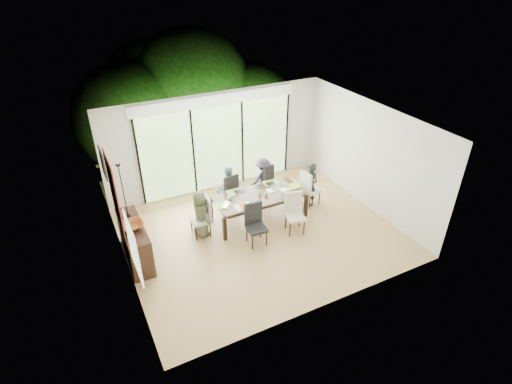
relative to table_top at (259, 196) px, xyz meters
name	(u,v)px	position (x,y,z in m)	size (l,w,h in m)	color
floor	(261,234)	(-0.25, -0.59, -0.65)	(6.00, 5.00, 0.01)	olive
ceiling	(262,124)	(-0.25, -0.59, 2.06)	(6.00, 5.00, 0.01)	white
wall_back	(218,142)	(-0.25, 1.92, 0.71)	(6.00, 0.02, 2.70)	beige
wall_front	(330,249)	(-0.25, -3.10, 0.71)	(6.00, 0.02, 2.70)	beige
wall_left	(119,219)	(-3.26, -0.59, 0.71)	(0.02, 5.00, 2.70)	beige
wall_right	(370,156)	(2.76, -0.59, 0.71)	(0.02, 5.00, 2.70)	white
glass_doors	(218,148)	(-0.25, 1.88, 0.56)	(4.20, 0.02, 2.30)	#598C3F
blinds_header	(216,100)	(-0.25, 1.87, 1.86)	(4.40, 0.06, 0.28)	white
mullion_a	(139,164)	(-2.35, 1.87, 0.56)	(0.05, 0.04, 2.30)	black
mullion_b	(193,153)	(-0.95, 1.87, 0.56)	(0.05, 0.04, 2.30)	black
mullion_c	(242,143)	(0.45, 1.87, 0.56)	(0.05, 0.04, 2.30)	black
mullion_d	(287,134)	(1.85, 1.87, 0.56)	(0.05, 0.04, 2.30)	black
side_window	(133,248)	(-3.22, -1.79, 0.86)	(0.02, 0.90, 1.00)	#8CAD7F
deck	(209,174)	(-0.25, 2.81, -0.69)	(6.00, 1.80, 0.10)	brown
rail_top	(198,146)	(-0.25, 3.61, -0.09)	(6.00, 0.08, 0.06)	brown
foliage_left	(127,118)	(-2.05, 4.61, 0.80)	(3.20, 3.20, 3.20)	#14380F
foliage_mid	(190,91)	(0.15, 5.21, 1.16)	(4.00, 4.00, 4.00)	#14380F
foliage_right	(251,106)	(1.95, 4.41, 0.62)	(2.80, 2.80, 2.80)	#14380F
foliage_far	(155,95)	(-0.85, 5.91, 0.98)	(3.60, 3.60, 3.60)	#14380F
table_top	(259,196)	(0.00, 0.00, 0.00)	(2.14, 0.98, 0.05)	black
table_apron	(259,199)	(0.00, 0.00, -0.08)	(1.96, 0.80, 0.09)	black
table_leg_fl	(225,229)	(-1.08, -0.43, -0.33)	(0.08, 0.08, 0.61)	black
table_leg_fr	(306,205)	(1.08, -0.43, -0.33)	(0.08, 0.08, 0.61)	black
table_leg_bl	(211,210)	(-1.08, 0.43, -0.33)	(0.08, 0.08, 0.61)	black
table_leg_br	(288,190)	(1.08, 0.43, -0.33)	(0.08, 0.08, 0.61)	black
chair_left_end	(200,217)	(-1.50, 0.00, -0.15)	(0.41, 0.41, 0.98)	beige
chair_right_end	(311,187)	(1.50, 0.00, -0.15)	(0.41, 0.41, 0.98)	silver
chair_far_left	(228,190)	(-0.45, 0.85, -0.15)	(0.41, 0.41, 0.98)	black
chair_far_right	(263,181)	(0.55, 0.85, -0.15)	(0.41, 0.41, 0.98)	black
chair_near_left	(257,226)	(-0.50, -0.87, -0.15)	(0.41, 0.41, 0.98)	black
chair_near_right	(295,214)	(0.50, -0.87, -0.15)	(0.41, 0.41, 0.98)	beige
person_left_end	(201,214)	(-1.48, 0.00, -0.07)	(0.54, 0.34, 1.15)	#464F35
person_right_end	(310,185)	(1.48, 0.00, -0.07)	(0.54, 0.34, 1.15)	black
person_far_left	(228,187)	(-0.45, 0.83, -0.07)	(0.54, 0.34, 1.15)	#6E8F9F
person_far_right	(263,179)	(0.55, 0.83, -0.07)	(0.54, 0.34, 1.15)	#262031
placemat_left	(222,205)	(-0.95, 0.00, 0.03)	(0.39, 0.29, 0.01)	#83AC3D
placemat_right	(293,186)	(0.95, 0.00, 0.03)	(0.39, 0.29, 0.01)	#8E9F38
placemat_far_l	(235,192)	(-0.45, 0.40, 0.03)	(0.39, 0.29, 0.01)	#7EB23F
placemat_far_r	(271,183)	(0.55, 0.40, 0.03)	(0.39, 0.29, 0.01)	#86AE3E
placemat_paper	(243,207)	(-0.55, -0.30, 0.03)	(0.39, 0.29, 0.01)	white
tablet_far_l	(239,191)	(-0.35, 0.35, 0.04)	(0.23, 0.16, 0.01)	black
tablet_far_r	(270,184)	(0.50, 0.35, 0.04)	(0.21, 0.15, 0.01)	black
papers	(285,189)	(0.70, -0.05, 0.03)	(0.27, 0.20, 0.00)	white
platter_base	(243,206)	(-0.55, -0.30, 0.04)	(0.23, 0.23, 0.02)	white
platter_snacks	(243,206)	(-0.55, -0.30, 0.06)	(0.18, 0.18, 0.01)	#C56117
vase	(260,192)	(0.05, 0.05, 0.08)	(0.07, 0.07, 0.11)	silver
hyacinth_stems	(260,188)	(0.05, 0.05, 0.19)	(0.04, 0.04, 0.14)	#337226
hyacinth_blooms	(260,185)	(0.05, 0.05, 0.28)	(0.10, 0.10, 0.10)	#454FAD
laptop	(228,205)	(-0.85, -0.10, 0.04)	(0.29, 0.19, 0.02)	silver
cup_a	(229,198)	(-0.70, 0.15, 0.07)	(0.11, 0.11, 0.09)	white
cup_b	(266,194)	(0.15, -0.10, 0.07)	(0.09, 0.09, 0.08)	white
cup_c	(286,184)	(0.80, 0.10, 0.07)	(0.11, 0.11, 0.09)	white
book	(267,191)	(0.25, 0.05, 0.03)	(0.15, 0.20, 0.02)	white
sideboard	(135,242)	(-3.01, -0.18, -0.21)	(0.43, 1.54, 0.86)	black
bowl	(132,226)	(-3.01, -0.28, 0.28)	(0.46, 0.46, 0.11)	brown
candlestick_base	(128,216)	(-3.01, 0.17, 0.24)	(0.10, 0.10, 0.04)	black
candlestick_shaft	(123,191)	(-3.01, 0.17, 0.85)	(0.02, 0.02, 1.20)	black
candlestick_pan	(118,165)	(-3.01, 0.17, 1.44)	(0.10, 0.10, 0.03)	black
candle	(117,162)	(-3.01, 0.17, 1.50)	(0.03, 0.03, 0.10)	silver
tapestry	(114,193)	(-3.22, -0.19, 1.06)	(0.02, 1.00, 1.50)	#9C2816
art_frame	(103,163)	(-3.22, 1.11, 1.11)	(0.03, 0.55, 0.65)	black
art_canvas	(104,163)	(-3.20, 1.11, 1.11)	(0.01, 0.45, 0.55)	#1B5059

